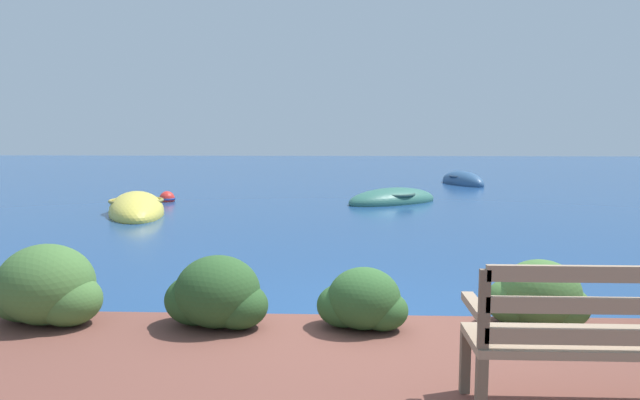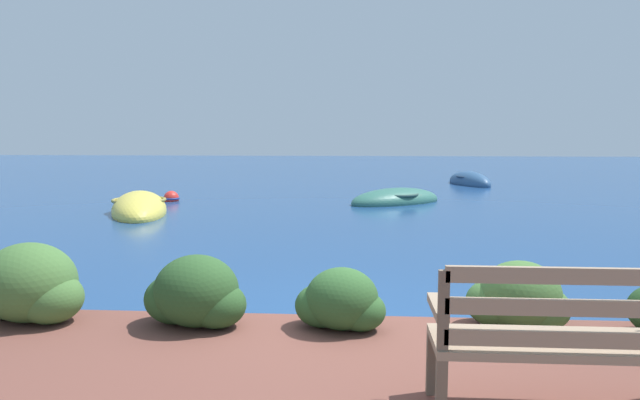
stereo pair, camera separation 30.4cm
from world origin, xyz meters
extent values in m
plane|color=navy|center=(0.00, 0.00, 0.00)|extent=(80.00, 80.00, 0.00)
cube|color=brown|center=(0.57, -1.52, 0.42)|extent=(0.06, 0.06, 0.40)
cube|color=brown|center=(0.57, -1.94, 0.42)|extent=(0.06, 0.06, 0.40)
cube|color=gray|center=(1.24, -1.73, 0.65)|extent=(1.41, 0.48, 0.05)
cube|color=gray|center=(1.24, -1.94, 0.75)|extent=(1.34, 0.04, 0.09)
cube|color=gray|center=(1.24, -1.94, 0.93)|extent=(1.34, 0.04, 0.09)
cube|color=gray|center=(1.24, -1.94, 1.10)|extent=(1.34, 0.04, 0.09)
cube|color=brown|center=(0.57, -1.94, 0.90)|extent=(0.06, 0.04, 0.45)
cube|color=gray|center=(0.57, -1.73, 0.85)|extent=(0.07, 0.43, 0.05)
ellipsoid|color=#426B33|center=(-2.74, -0.34, 0.57)|extent=(0.81, 0.73, 0.69)
ellipsoid|color=#426B33|center=(-2.97, -0.27, 0.46)|extent=(0.61, 0.55, 0.49)
ellipsoid|color=#426B33|center=(-2.54, -0.38, 0.44)|extent=(0.57, 0.51, 0.45)
ellipsoid|color=#284C23|center=(-1.26, -0.36, 0.53)|extent=(0.72, 0.65, 0.61)
ellipsoid|color=#284C23|center=(-1.46, -0.31, 0.44)|extent=(0.54, 0.49, 0.43)
ellipsoid|color=#284C23|center=(-1.08, -0.40, 0.42)|extent=(0.50, 0.45, 0.40)
ellipsoid|color=#2D5628|center=(-0.03, -0.36, 0.48)|extent=(0.61, 0.55, 0.52)
ellipsoid|color=#2D5628|center=(-0.20, -0.31, 0.40)|extent=(0.46, 0.41, 0.37)
ellipsoid|color=#2D5628|center=(0.13, -0.39, 0.39)|extent=(0.43, 0.39, 0.34)
ellipsoid|color=#426B33|center=(1.46, -0.25, 0.51)|extent=(0.68, 0.61, 0.57)
ellipsoid|color=#426B33|center=(1.28, -0.19, 0.42)|extent=(0.51, 0.46, 0.41)
ellipsoid|color=#426B33|center=(1.63, -0.28, 0.41)|extent=(0.47, 0.43, 0.37)
ellipsoid|color=#DBC64C|center=(-4.95, 7.82, 0.06)|extent=(2.28, 3.55, 0.85)
torus|color=olive|center=(-4.95, 7.82, 0.30)|extent=(1.57, 1.57, 0.07)
cube|color=#846647|center=(-5.12, 8.29, 0.27)|extent=(0.96, 0.44, 0.04)
cube|color=#846647|center=(-4.81, 7.43, 0.27)|extent=(0.96, 0.44, 0.04)
ellipsoid|color=#336B5B|center=(1.12, 10.08, 0.05)|extent=(2.95, 2.59, 0.69)
torus|color=#304F46|center=(1.12, 10.08, 0.24)|extent=(1.70, 1.70, 0.07)
cube|color=#846647|center=(1.45, 10.32, 0.21)|extent=(0.66, 0.86, 0.04)
cube|color=#846647|center=(0.84, 9.88, 0.21)|extent=(0.66, 0.86, 0.04)
ellipsoid|color=#2D517A|center=(4.09, 15.56, 0.06)|extent=(1.63, 2.64, 0.83)
torus|color=#2D4157|center=(4.09, 15.56, 0.29)|extent=(1.19, 1.19, 0.07)
cube|color=#846647|center=(4.21, 15.21, 0.26)|extent=(0.74, 0.34, 0.04)
cube|color=#846647|center=(4.00, 15.86, 0.26)|extent=(0.74, 0.34, 0.04)
sphere|color=red|center=(-4.95, 10.10, 0.07)|extent=(0.41, 0.41, 0.41)
torus|color=navy|center=(-4.95, 10.10, 0.07)|extent=(0.45, 0.45, 0.05)
camera|label=1|loc=(-0.21, -5.00, 1.86)|focal=32.00mm
camera|label=2|loc=(0.09, -4.98, 1.86)|focal=32.00mm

